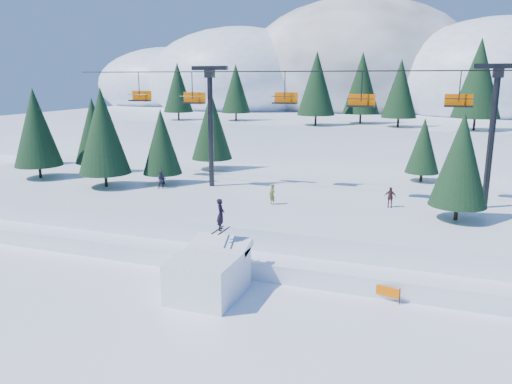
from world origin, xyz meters
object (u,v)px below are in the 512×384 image
(jump_kicker, at_px, (209,273))
(banner_near, at_px, (375,289))
(chairlift, at_px, (334,110))
(banner_far, at_px, (452,292))

(jump_kicker, relative_size, banner_near, 1.88)
(chairlift, height_order, banner_far, chairlift)
(chairlift, distance_m, banner_far, 17.51)
(banner_far, bearing_deg, banner_near, -166.65)
(jump_kicker, bearing_deg, banner_far, 15.99)
(jump_kicker, xyz_separation_m, banner_far, (12.68, 3.63, -0.75))
(jump_kicker, xyz_separation_m, chairlift, (3.52, 15.70, 8.03))
(chairlift, xyz_separation_m, banner_far, (9.15, -12.07, -8.78))
(jump_kicker, height_order, banner_near, jump_kicker)
(banner_far, bearing_deg, chairlift, 127.17)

